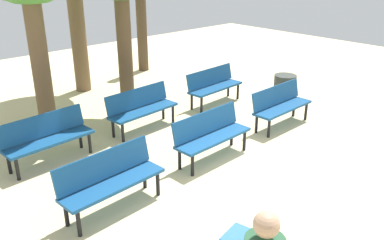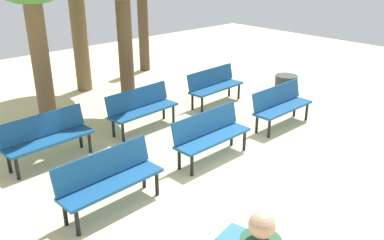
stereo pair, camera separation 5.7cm
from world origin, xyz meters
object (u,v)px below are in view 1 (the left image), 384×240
Objects in this scene: bench_r0_c1 at (211,133)px; tree_2 at (142,24)px; bench_r0_c0 at (110,178)px; bench_r1_c2 at (214,84)px; trash_bin at (284,90)px; bench_r1_c0 at (47,136)px; bench_r0_c2 at (280,104)px; bench_r1_c1 at (141,107)px.

bench_r0_c1 is 0.54× the size of tree_2.
bench_r0_c0 is 0.54× the size of tree_2.
bench_r1_c2 is at bearing 23.46° from bench_r0_c0.
bench_r1_c2 is (2.18, 2.06, 0.00)m from bench_r0_c1.
trash_bin is (5.58, 0.91, -0.12)m from bench_r0_c0.
bench_r1_c0 is at bearing 137.99° from bench_r0_c1.
trash_bin is at bearing 30.37° from bench_r0_c2.
bench_r0_c1 reaches higher than trash_bin.
bench_r0_c2 is 2.08× the size of trash_bin.
bench_r0_c2 is 5.88m from tree_2.
tree_2 reaches higher than bench_r0_c1.
tree_2 reaches higher than trash_bin.
bench_r1_c1 is (2.11, 2.11, 0.00)m from bench_r0_c0.
bench_r0_c2 is 0.99× the size of bench_r1_c1.
bench_r0_c2 is at bearing -0.34° from bench_r0_c0.
bench_r1_c0 is at bearing 156.90° from bench_r0_c2.
tree_2 is (2.91, 3.87, 0.99)m from bench_r1_c1.
bench_r1_c0 is 6.48m from tree_2.
tree_2 is at bearing 49.21° from bench_r1_c1.
bench_r1_c0 is 4.42m from bench_r1_c2.
bench_r0_c0 is 1.01× the size of bench_r0_c2.
bench_r1_c2 reaches higher than trash_bin.
trash_bin is at bearing -83.72° from tree_2.
bench_r0_c0 is 1.01× the size of bench_r0_c1.
bench_r0_c1 and bench_r1_c1 have the same top height.
bench_r1_c1 is (2.13, 0.08, 0.00)m from bench_r1_c0.
bench_r0_c1 is at bearing -167.10° from trash_bin.
trash_bin is at bearing 6.15° from bench_r0_c0.
bench_r1_c2 is (4.39, 2.19, 0.00)m from bench_r0_c0.
bench_r1_c2 is (-0.05, 1.98, 0.00)m from bench_r0_c2.
tree_2 is 3.85× the size of trash_bin.
bench_r0_c2 and bench_r1_c1 have the same top height.
bench_r1_c0 is 5.72m from trash_bin.
bench_r0_c1 is 0.99× the size of bench_r1_c1.
trash_bin is at bearing -22.92° from bench_r1_c1.
bench_r1_c1 is (-2.33, 1.90, 0.00)m from bench_r0_c2.
bench_r1_c2 is at bearing 132.77° from trash_bin.
bench_r1_c1 is at bearing 91.26° from bench_r0_c1.
bench_r0_c1 is at bearing -90.81° from bench_r1_c1.
trash_bin is (1.14, 0.69, -0.12)m from bench_r0_c2.
bench_r1_c2 is at bearing 90.44° from bench_r0_c2.
bench_r0_c2 is at bearing -95.78° from tree_2.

